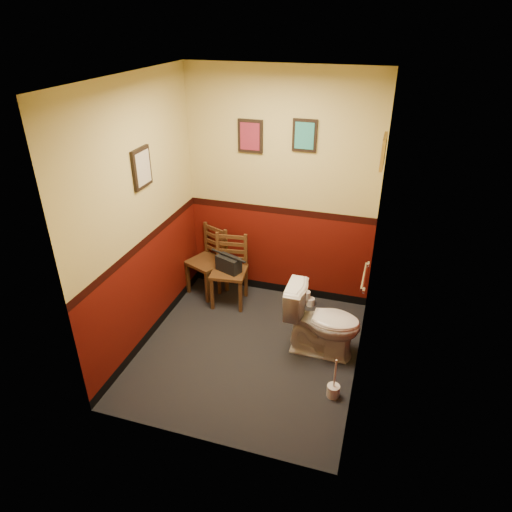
% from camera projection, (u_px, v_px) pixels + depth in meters
% --- Properties ---
extents(floor, '(2.20, 2.40, 0.00)m').
position_uv_depth(floor, '(249.00, 350.00, 4.81)').
color(floor, black).
rests_on(floor, ground).
extents(ceiling, '(2.20, 2.40, 0.00)m').
position_uv_depth(ceiling, '(247.00, 78.00, 3.53)').
color(ceiling, silver).
rests_on(ceiling, ground).
extents(wall_back, '(2.20, 0.00, 2.70)m').
position_uv_depth(wall_back, '(280.00, 191.00, 5.18)').
color(wall_back, '#4C0D07').
rests_on(wall_back, ground).
extents(wall_front, '(2.20, 0.00, 2.70)m').
position_uv_depth(wall_front, '(195.00, 307.00, 3.16)').
color(wall_front, '#4C0D07').
rests_on(wall_front, ground).
extents(wall_left, '(0.00, 2.40, 2.70)m').
position_uv_depth(wall_left, '(141.00, 220.00, 4.45)').
color(wall_left, '#4C0D07').
rests_on(wall_left, ground).
extents(wall_right, '(0.00, 2.40, 2.70)m').
position_uv_depth(wall_right, '(371.00, 251.00, 3.88)').
color(wall_right, '#4C0D07').
rests_on(wall_right, ground).
extents(grab_bar, '(0.05, 0.56, 0.06)m').
position_uv_depth(grab_bar, '(364.00, 276.00, 4.29)').
color(grab_bar, silver).
rests_on(grab_bar, wall_right).
extents(framed_print_back_a, '(0.28, 0.04, 0.36)m').
position_uv_depth(framed_print_back_a, '(250.00, 136.00, 4.96)').
color(framed_print_back_a, black).
rests_on(framed_print_back_a, wall_back).
extents(framed_print_back_b, '(0.26, 0.04, 0.34)m').
position_uv_depth(framed_print_back_b, '(305.00, 135.00, 4.79)').
color(framed_print_back_b, black).
rests_on(framed_print_back_b, wall_back).
extents(framed_print_left, '(0.04, 0.30, 0.38)m').
position_uv_depth(framed_print_left, '(142.00, 168.00, 4.29)').
color(framed_print_left, black).
rests_on(framed_print_left, wall_left).
extents(framed_print_right, '(0.04, 0.34, 0.28)m').
position_uv_depth(framed_print_right, '(383.00, 151.00, 4.06)').
color(framed_print_right, olive).
rests_on(framed_print_right, wall_right).
extents(toilet, '(0.77, 0.44, 0.75)m').
position_uv_depth(toilet, '(323.00, 322.00, 4.62)').
color(toilet, white).
rests_on(toilet, floor).
extents(toilet_brush, '(0.12, 0.12, 0.43)m').
position_uv_depth(toilet_brush, '(333.00, 390.00, 4.21)').
color(toilet_brush, silver).
rests_on(toilet_brush, floor).
extents(chair_left, '(0.52, 0.52, 0.85)m').
position_uv_depth(chair_left, '(209.00, 261.00, 5.64)').
color(chair_left, '#4E2F17').
rests_on(chair_left, floor).
extents(chair_right, '(0.44, 0.44, 0.85)m').
position_uv_depth(chair_right, '(230.00, 270.00, 5.43)').
color(chair_right, '#4E2F17').
rests_on(chair_right, floor).
extents(handbag, '(0.33, 0.24, 0.21)m').
position_uv_depth(handbag, '(229.00, 264.00, 5.34)').
color(handbag, black).
rests_on(handbag, chair_right).
extents(tp_stack, '(0.21, 0.11, 0.18)m').
position_uv_depth(tp_stack, '(306.00, 299.00, 5.52)').
color(tp_stack, silver).
rests_on(tp_stack, floor).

